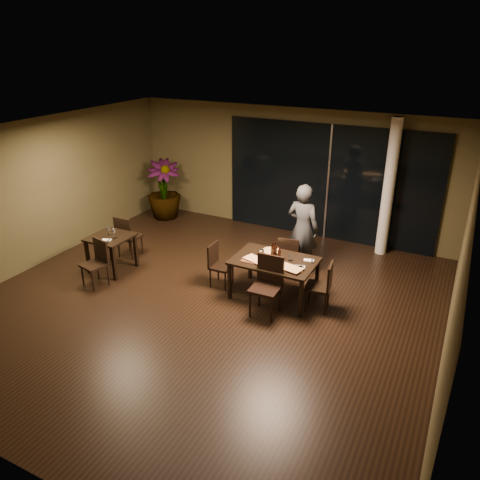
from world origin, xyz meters
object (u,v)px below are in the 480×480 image
chair_main_left (218,262)px  diner (303,229)px  chair_main_near (268,282)px  bottle_b (279,253)px  chair_main_right (323,284)px  bottle_a (273,251)px  chair_side_near (97,260)px  bottle_c (275,250)px  main_table (274,264)px  chair_side_far (127,235)px  side_table (111,242)px  potted_plant (164,190)px  chair_main_far (289,255)px

chair_main_left → diner: bearing=-44.5°
chair_main_near → bottle_b: bearing=92.3°
chair_main_right → chair_main_near: bearing=-66.4°
chair_main_left → bottle_a: 1.17m
chair_main_near → chair_side_near: 3.39m
chair_main_left → bottle_c: bearing=-83.6°
bottle_a → bottle_b: (0.12, 0.02, -0.03)m
diner → main_table: bearing=93.1°
chair_side_near → bottle_b: bearing=32.3°
bottle_c → chair_side_far: bearing=179.1°
side_table → bottle_a: size_ratio=2.49×
bottle_a → bottle_c: size_ratio=0.99×
chair_main_near → bottle_b: chair_main_near is taller
chair_side_far → bottle_b: bottle_b is taller
chair_main_left → chair_side_far: chair_side_far is taller
potted_plant → chair_main_right: bearing=-26.3°
main_table → diner: bearing=85.7°
side_table → chair_main_far: bearing=21.0°
chair_main_right → chair_side_far: 4.46m
chair_side_far → diner: bearing=-163.3°
chair_side_far → bottle_c: bottle_c is taller
chair_side_near → chair_main_far: bearing=43.5°
bottle_b → bottle_c: bearing=169.0°
chair_main_left → chair_side_far: 2.39m
chair_main_right → chair_side_far: (-4.45, 0.15, 0.02)m
chair_main_left → chair_side_near: chair_side_near is taller
chair_side_far → chair_side_near: bearing=102.4°
main_table → potted_plant: potted_plant is taller
main_table → bottle_c: bearing=105.7°
chair_main_near → chair_main_right: (0.83, 0.51, -0.08)m
chair_side_far → potted_plant: bearing=-73.9°
chair_main_near → diner: (-0.02, 1.77, 0.34)m
chair_main_near → bottle_a: bottle_a is taller
bottle_c → bottle_b: bearing=-11.0°
bottle_a → bottle_b: bearing=10.1°
side_table → bottle_c: bearing=9.6°
chair_main_far → chair_main_near: (0.12, -1.34, 0.08)m
chair_main_far → bottle_c: bottle_c is taller
chair_side_far → bottle_b: 3.60m
side_table → bottle_c: bottle_c is taller
chair_main_near → side_table: bearing=177.8°
potted_plant → bottle_a: (4.16, -2.49, 0.14)m
bottle_a → bottle_b: size_ratio=1.26×
main_table → chair_side_near: size_ratio=1.65×
main_table → bottle_a: bottle_a is taller
chair_main_near → chair_main_left: size_ratio=1.22×
side_table → chair_side_far: (-0.11, 0.63, -0.10)m
chair_main_right → bottle_a: (-0.99, 0.06, 0.41)m
main_table → potted_plant: (-4.21, 2.52, 0.10)m
diner → chair_main_left: bearing=54.1°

